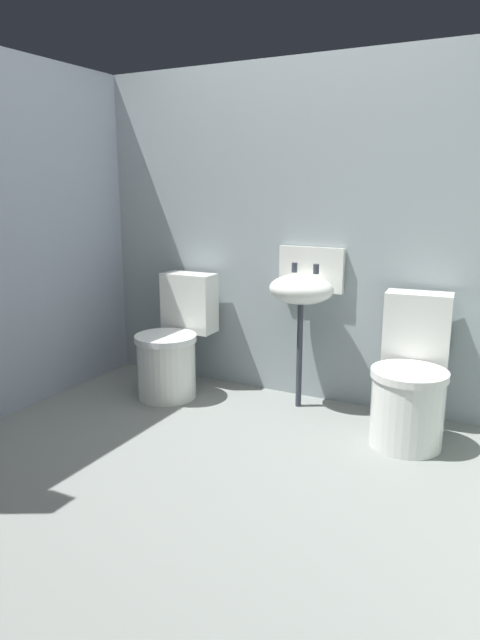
# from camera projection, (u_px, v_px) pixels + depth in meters

# --- Properties ---
(ground_plane) EXTENTS (3.32, 2.77, 0.08)m
(ground_plane) POSITION_uv_depth(u_px,v_px,m) (212.00, 480.00, 2.76)
(ground_plane) COLOR slate
(wall_back) EXTENTS (3.32, 0.10, 2.11)m
(wall_back) POSITION_uv_depth(u_px,v_px,m) (309.00, 235.00, 3.58)
(wall_back) COLOR #8D999D
(wall_back) RESTS_ON ground
(toilet_left) EXTENTS (0.41, 0.60, 0.78)m
(toilet_left) POSITION_uv_depth(u_px,v_px,m) (173.00, 346.00, 3.75)
(toilet_left) COLOR white
(toilet_left) RESTS_ON ground
(toilet_right) EXTENTS (0.44, 0.63, 0.78)m
(toilet_right) POSITION_uv_depth(u_px,v_px,m) (410.00, 383.00, 3.06)
(toilet_right) COLOR silver
(toilet_right) RESTS_ON ground
(sink) EXTENTS (0.42, 0.35, 0.99)m
(sink) POSITION_uv_depth(u_px,v_px,m) (303.00, 288.00, 3.44)
(sink) COLOR #30353E
(sink) RESTS_ON ground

